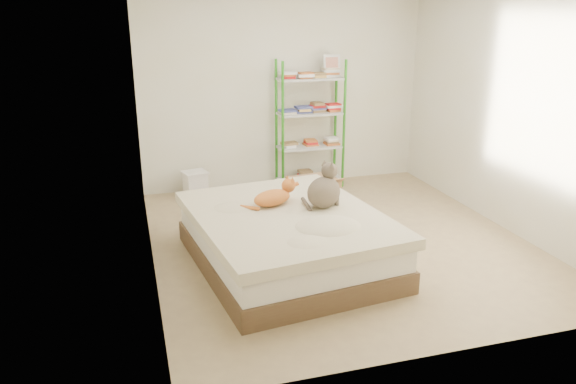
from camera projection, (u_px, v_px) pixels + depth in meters
name	position (u px, v px, depth m)	size (l,w,h in m)	color
room	(342.00, 118.00, 5.49)	(3.81, 4.21, 2.61)	tan
bed	(287.00, 239.00, 5.29)	(1.88, 2.23, 0.52)	#503628
orange_cat	(272.00, 196.00, 5.38)	(0.47, 0.25, 0.19)	#D78B3C
grey_cat	(324.00, 186.00, 5.29)	(0.32, 0.38, 0.43)	#6E5C4E
shelf_unit	(311.00, 120.00, 7.41)	(0.88, 0.36, 1.74)	#2F8F21
cardboard_box	(313.00, 194.00, 6.76)	(0.60, 0.59, 0.44)	#977353
white_bin	(195.00, 184.00, 7.20)	(0.35, 0.33, 0.34)	white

